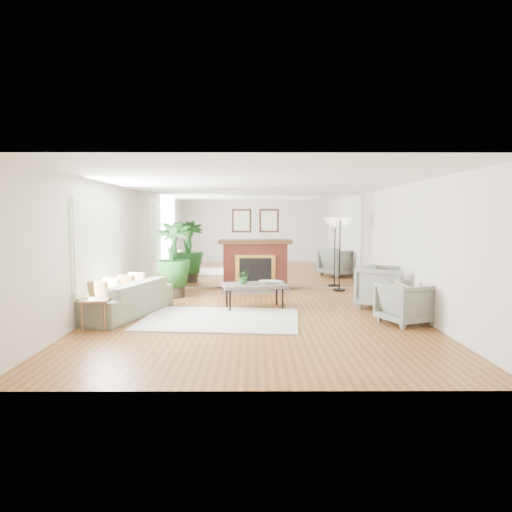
{
  "coord_description": "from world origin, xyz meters",
  "views": [
    {
      "loc": [
        -0.03,
        -8.2,
        1.85
      ],
      "look_at": [
        0.0,
        0.6,
        1.09
      ],
      "focal_mm": 32.0,
      "sensor_mm": 36.0,
      "label": 1
    }
  ],
  "objects_px": {
    "coffee_table": "(254,286)",
    "floor_lamp": "(340,229)",
    "side_table": "(95,304)",
    "armchair_back": "(384,287)",
    "fireplace": "(255,264)",
    "armchair_front": "(406,303)",
    "sofa": "(125,298)",
    "potted_ficus": "(173,257)"
  },
  "relations": [
    {
      "from": "potted_ficus",
      "to": "floor_lamp",
      "type": "distance_m",
      "value": 4.14
    },
    {
      "from": "floor_lamp",
      "to": "side_table",
      "type": "bearing_deg",
      "value": -140.65
    },
    {
      "from": "sofa",
      "to": "floor_lamp",
      "type": "bearing_deg",
      "value": 137.62
    },
    {
      "from": "potted_ficus",
      "to": "floor_lamp",
      "type": "relative_size",
      "value": 0.95
    },
    {
      "from": "sofa",
      "to": "side_table",
      "type": "bearing_deg",
      "value": 4.69
    },
    {
      "from": "sofa",
      "to": "armchair_back",
      "type": "distance_m",
      "value": 5.1
    },
    {
      "from": "coffee_table",
      "to": "floor_lamp",
      "type": "relative_size",
      "value": 0.75
    },
    {
      "from": "fireplace",
      "to": "armchair_front",
      "type": "xyz_separation_m",
      "value": [
        2.6,
        -3.7,
        -0.3
      ]
    },
    {
      "from": "fireplace",
      "to": "potted_ficus",
      "type": "bearing_deg",
      "value": -151.11
    },
    {
      "from": "sofa",
      "to": "floor_lamp",
      "type": "relative_size",
      "value": 1.23
    },
    {
      "from": "fireplace",
      "to": "armchair_front",
      "type": "distance_m",
      "value": 4.53
    },
    {
      "from": "potted_ficus",
      "to": "side_table",
      "type": "bearing_deg",
      "value": -104.13
    },
    {
      "from": "coffee_table",
      "to": "armchair_back",
      "type": "xyz_separation_m",
      "value": [
        2.63,
        0.05,
        -0.03
      ]
    },
    {
      "from": "coffee_table",
      "to": "floor_lamp",
      "type": "bearing_deg",
      "value": 46.13
    },
    {
      "from": "armchair_front",
      "to": "side_table",
      "type": "bearing_deg",
      "value": 71.25
    },
    {
      "from": "side_table",
      "to": "floor_lamp",
      "type": "height_order",
      "value": "floor_lamp"
    },
    {
      "from": "sofa",
      "to": "armchair_front",
      "type": "distance_m",
      "value": 5.09
    },
    {
      "from": "coffee_table",
      "to": "sofa",
      "type": "bearing_deg",
      "value": -165.29
    },
    {
      "from": "coffee_table",
      "to": "sofa",
      "type": "distance_m",
      "value": 2.51
    },
    {
      "from": "fireplace",
      "to": "side_table",
      "type": "bearing_deg",
      "value": -123.17
    },
    {
      "from": "coffee_table",
      "to": "fireplace",
      "type": "bearing_deg",
      "value": 89.27
    },
    {
      "from": "fireplace",
      "to": "armchair_front",
      "type": "bearing_deg",
      "value": -54.94
    },
    {
      "from": "armchair_back",
      "to": "side_table",
      "type": "xyz_separation_m",
      "value": [
        -5.25,
        -1.73,
        -0.01
      ]
    },
    {
      "from": "armchair_back",
      "to": "potted_ficus",
      "type": "bearing_deg",
      "value": 105.52
    },
    {
      "from": "fireplace",
      "to": "floor_lamp",
      "type": "xyz_separation_m",
      "value": [
        2.1,
        -0.16,
        0.9
      ]
    },
    {
      "from": "sofa",
      "to": "armchair_front",
      "type": "bearing_deg",
      "value": 97.79
    },
    {
      "from": "side_table",
      "to": "coffee_table",
      "type": "bearing_deg",
      "value": 32.63
    },
    {
      "from": "armchair_back",
      "to": "side_table",
      "type": "bearing_deg",
      "value": 139.67
    },
    {
      "from": "coffee_table",
      "to": "sofa",
      "type": "height_order",
      "value": "sofa"
    },
    {
      "from": "armchair_back",
      "to": "potted_ficus",
      "type": "distance_m",
      "value": 4.7
    },
    {
      "from": "sofa",
      "to": "potted_ficus",
      "type": "distance_m",
      "value": 2.13
    },
    {
      "from": "fireplace",
      "to": "floor_lamp",
      "type": "height_order",
      "value": "fireplace"
    },
    {
      "from": "armchair_front",
      "to": "potted_ficus",
      "type": "height_order",
      "value": "potted_ficus"
    },
    {
      "from": "fireplace",
      "to": "floor_lamp",
      "type": "distance_m",
      "value": 2.29
    },
    {
      "from": "armchair_back",
      "to": "side_table",
      "type": "relative_size",
      "value": 1.89
    },
    {
      "from": "fireplace",
      "to": "coffee_table",
      "type": "distance_m",
      "value": 2.39
    },
    {
      "from": "armchair_back",
      "to": "armchair_front",
      "type": "relative_size",
      "value": 1.18
    },
    {
      "from": "fireplace",
      "to": "armchair_back",
      "type": "height_order",
      "value": "fireplace"
    },
    {
      "from": "fireplace",
      "to": "potted_ficus",
      "type": "height_order",
      "value": "fireplace"
    },
    {
      "from": "sofa",
      "to": "armchair_front",
      "type": "relative_size",
      "value": 2.81
    },
    {
      "from": "coffee_table",
      "to": "side_table",
      "type": "relative_size",
      "value": 2.73
    },
    {
      "from": "armchair_back",
      "to": "armchair_front",
      "type": "xyz_separation_m",
      "value": [
        -0.0,
        -1.38,
        -0.07
      ]
    }
  ]
}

